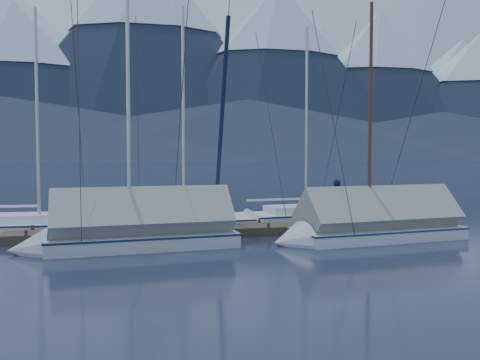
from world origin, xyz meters
name	(u,v)px	position (x,y,z in m)	size (l,w,h in m)	color
ground	(252,243)	(0.00, 0.00, 0.00)	(1000.00, 1000.00, 0.00)	black
mountain_range	(136,79)	(4.12, 370.45, 58.65)	(877.00, 584.00, 150.50)	#475675
dock	(240,231)	(0.00, 2.00, 0.11)	(18.00, 1.50, 0.54)	#382D23
mooring_posts	(228,226)	(-0.50, 2.00, 0.35)	(15.12, 1.52, 0.35)	#382D23
sailboat_open_left	(53,229)	(-7.43, 3.98, 0.18)	(7.69, 3.26, 10.03)	white
sailboat_open_mid	(197,225)	(-1.52, 3.80, 0.18)	(7.90, 3.39, 10.43)	silver
sailboat_open_right	(316,218)	(4.35, 4.80, 0.18)	(7.82, 3.32, 10.09)	white
sailboat_covered_near	(365,227)	(4.27, -0.47, 0.49)	(7.79, 3.40, 9.83)	silver
sailboat_covered_far	(125,233)	(-4.53, -0.15, 0.52)	(7.75, 3.22, 10.63)	silver
person	(338,201)	(4.23, 2.00, 1.25)	(0.67, 0.44, 1.83)	black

